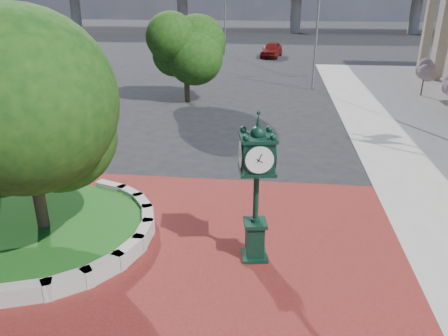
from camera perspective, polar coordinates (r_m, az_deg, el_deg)
ground at (r=13.46m, az=-2.86°, el=-10.22°), size 200.00×200.00×0.00m
plaza at (r=12.63m, az=-3.61°, el=-12.56°), size 12.00×12.00×0.04m
planter_wall at (r=13.98m, az=-14.01°, el=-8.30°), size 2.96×6.77×0.54m
grass_bed at (r=14.94m, az=-22.33°, el=-7.62°), size 6.10×6.10×0.40m
tree_planter at (r=13.63m, az=-24.49°, el=5.38°), size 5.20×5.20×6.33m
tree_street at (r=30.04m, az=-5.00°, el=14.65°), size 4.40×4.40×5.45m
post_clock at (r=11.80m, az=4.26°, el=-2.05°), size 1.02×1.02×4.33m
parked_car at (r=51.50m, az=6.23°, el=15.12°), size 2.71×5.11×1.65m
street_lamp_near at (r=34.32m, az=12.46°, el=18.26°), size 1.89×0.74×8.63m
street_lamp_far at (r=53.09m, az=0.35°, el=19.84°), size 1.86×0.41×8.31m
shrub_far at (r=34.97m, az=24.71°, el=11.10°), size 1.20×1.20×2.20m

